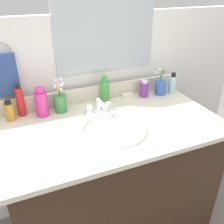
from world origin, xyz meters
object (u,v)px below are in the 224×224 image
(cup_blue_plastic, at_px, (161,87))
(bottle_toner_green, at_px, (105,90))
(bottle_spray_red, at_px, (20,101))
(bottle_soap_pink, at_px, (41,103))
(soap_bar, at_px, (127,95))
(bottle_gel_clear, at_px, (172,84))
(faucet, at_px, (99,108))
(bottle_cream_purple, at_px, (144,89))
(cup_green, at_px, (60,102))
(hand_towel, at_px, (7,75))
(bottle_oil_amber, at_px, (10,111))

(cup_blue_plastic, bearing_deg, bottle_toner_green, 172.37)
(bottle_spray_red, height_order, bottle_soap_pink, bottle_spray_red)
(soap_bar, bearing_deg, bottle_gel_clear, -9.27)
(faucet, relative_size, bottle_cream_purple, 1.51)
(faucet, relative_size, bottle_toner_green, 1.03)
(bottle_gel_clear, height_order, cup_green, cup_green)
(hand_towel, bearing_deg, bottle_cream_purple, -6.48)
(bottle_gel_clear, relative_size, cup_green, 0.71)
(bottle_spray_red, xyz_separation_m, bottle_oil_amber, (-0.06, -0.03, -0.04))
(hand_towel, xyz_separation_m, bottle_toner_green, (0.52, -0.05, -0.15))
(bottle_cream_purple, xyz_separation_m, bottle_oil_amber, (-0.79, 0.01, 0.00))
(bottle_spray_red, xyz_separation_m, bottle_gel_clear, (0.93, -0.06, -0.03))
(cup_green, distance_m, cup_blue_plastic, 0.64)
(bottle_spray_red, distance_m, cup_blue_plastic, 0.85)
(hand_towel, relative_size, bottle_toner_green, 1.41)
(bottle_toner_green, bearing_deg, bottle_oil_amber, -177.06)
(bottle_gel_clear, bearing_deg, bottle_oil_amber, 178.17)
(cup_green, height_order, cup_blue_plastic, cup_green)
(bottle_oil_amber, bearing_deg, soap_bar, 1.41)
(bottle_soap_pink, height_order, soap_bar, bottle_soap_pink)
(bottle_toner_green, xyz_separation_m, bottle_gel_clear, (0.45, -0.06, -0.01))
(faucet, xyz_separation_m, bottle_cream_purple, (0.33, 0.09, 0.02))
(hand_towel, bearing_deg, bottle_oil_amber, -105.51)
(faucet, bearing_deg, soap_bar, 27.42)
(bottle_soap_pink, distance_m, cup_blue_plastic, 0.74)
(bottle_oil_amber, xyz_separation_m, bottle_gel_clear, (0.99, -0.03, 0.01))
(soap_bar, bearing_deg, cup_green, -176.93)
(bottle_oil_amber, height_order, cup_green, cup_green)
(hand_towel, xyz_separation_m, bottle_spray_red, (0.04, -0.05, -0.13))
(bottle_spray_red, relative_size, bottle_toner_green, 1.19)
(bottle_toner_green, relative_size, bottle_soap_pink, 0.97)
(cup_blue_plastic, bearing_deg, bottle_soap_pink, 179.45)
(bottle_spray_red, height_order, bottle_oil_amber, bottle_spray_red)
(soap_bar, bearing_deg, bottle_cream_purple, -14.11)
(hand_towel, height_order, soap_bar, hand_towel)
(hand_towel, height_order, bottle_gel_clear, hand_towel)
(bottle_toner_green, xyz_separation_m, cup_green, (-0.28, -0.03, -0.01))
(faucet, relative_size, bottle_spray_red, 0.86)
(hand_towel, xyz_separation_m, cup_blue_plastic, (0.89, -0.10, -0.17))
(faucet, relative_size, soap_bar, 2.50)
(hand_towel, distance_m, faucet, 0.51)
(bottle_soap_pink, bearing_deg, soap_bar, 3.37)
(hand_towel, relative_size, cup_blue_plastic, 1.31)
(hand_towel, relative_size, bottle_cream_purple, 2.08)
(hand_towel, distance_m, bottle_oil_amber, 0.19)
(bottle_oil_amber, distance_m, cup_blue_plastic, 0.91)
(hand_towel, height_order, bottle_oil_amber, hand_towel)
(faucet, distance_m, bottle_toner_green, 0.16)
(hand_towel, bearing_deg, bottle_gel_clear, -6.51)
(bottle_gel_clear, bearing_deg, faucet, -172.31)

